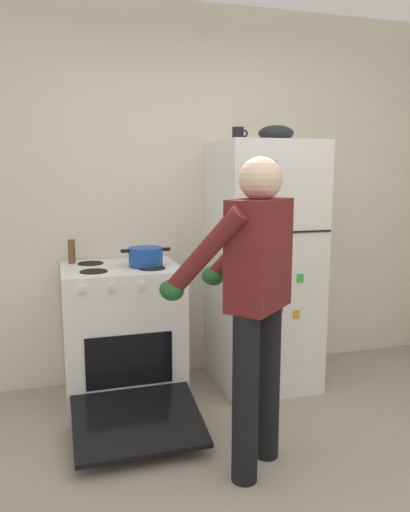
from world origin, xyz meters
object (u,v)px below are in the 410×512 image
object	(u,v)px
refrigerator	(263,265)
coffee_mug	(238,134)
pepper_mill	(72,251)
red_pot	(146,256)
stove_range	(123,335)
person_cook	(252,289)
mixing_bowl	(276,133)

from	to	relation	value
refrigerator	coffee_mug	distance (m)	0.93
pepper_mill	red_pot	bearing A→B (deg)	-28.52
stove_range	red_pot	distance (m)	0.56
coffee_mug	pepper_mill	world-z (taller)	coffee_mug
person_cook	red_pot	xyz separation A→B (m)	(-0.37, 0.95, 0.03)
red_pot	pepper_mill	size ratio (longest dim) A/B	2.07
refrigerator	person_cook	size ratio (longest dim) A/B	1.08
pepper_mill	refrigerator	bearing A→B (deg)	-8.70
refrigerator	stove_range	distance (m)	1.09
refrigerator	coffee_mug	xyz separation A→B (m)	(-0.18, 0.05, 0.91)
person_cook	pepper_mill	bearing A→B (deg)	124.68
red_pot	pepper_mill	world-z (taller)	pepper_mill
stove_range	person_cook	xyz separation A→B (m)	(0.53, -0.98, 0.50)
person_cook	pepper_mill	distance (m)	1.45
stove_range	mixing_bowl	xyz separation A→B (m)	(1.09, 0.02, 1.34)
refrigerator	mixing_bowl	bearing A→B (deg)	0.22
person_cook	red_pot	world-z (taller)	person_cook
coffee_mug	mixing_bowl	bearing A→B (deg)	-10.99
stove_range	mixing_bowl	distance (m)	1.73
refrigerator	stove_range	bearing A→B (deg)	-179.00
stove_range	coffee_mug	bearing A→B (deg)	4.66
refrigerator	red_pot	world-z (taller)	refrigerator
stove_range	person_cook	distance (m)	1.22
coffee_mug	pepper_mill	distance (m)	1.38
red_pot	mixing_bowl	bearing A→B (deg)	3.08
mixing_bowl	stove_range	bearing A→B (deg)	-179.06
person_cook	pepper_mill	world-z (taller)	person_cook
refrigerator	stove_range	world-z (taller)	refrigerator
pepper_mill	mixing_bowl	xyz separation A→B (m)	(1.39, -0.20, 0.79)
person_cook	red_pot	bearing A→B (deg)	111.22
coffee_mug	stove_range	bearing A→B (deg)	-175.34
stove_range	mixing_bowl	size ratio (longest dim) A/B	4.98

